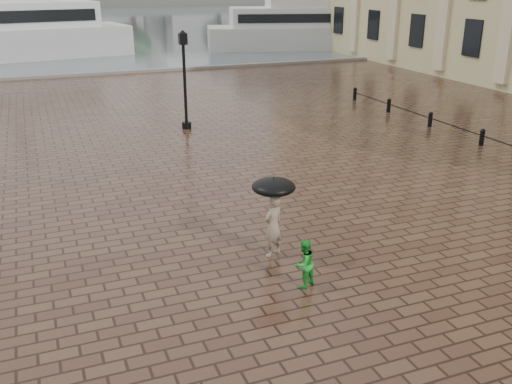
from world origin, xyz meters
TOP-DOWN VIEW (x-y plane):
  - ground at (0.00, 0.00)m, footprint 300.00×300.00m
  - harbour_water at (0.00, 92.00)m, footprint 240.00×240.00m
  - quay_edge at (0.00, 32.00)m, footprint 80.00×0.60m
  - far_shore at (0.00, 160.00)m, footprint 300.00×60.00m
  - bollard_row at (14.00, 6.50)m, footprint 0.22×21.22m
  - adult_pedestrian at (1.62, 0.26)m, footprint 0.72×0.61m
  - child_pedestrian at (1.65, -1.46)m, footprint 0.70×0.63m
  - ferry_far at (24.32, 41.08)m, footprint 23.37×11.04m
  - umbrella at (1.62, 0.26)m, footprint 1.10×1.10m

SIDE VIEW (x-z plane):
  - ground at x=0.00m, z-range 0.00..0.00m
  - harbour_water at x=0.00m, z-range 0.00..0.00m
  - quay_edge at x=0.00m, z-range -0.15..0.15m
  - bollard_row at x=14.00m, z-range 0.03..0.76m
  - child_pedestrian at x=1.65m, z-range 0.00..1.17m
  - adult_pedestrian at x=1.62m, z-range 0.00..1.67m
  - far_shore at x=0.00m, z-range 0.00..2.00m
  - umbrella at x=1.62m, z-range 1.32..2.45m
  - ferry_far at x=24.32m, z-range -1.49..5.97m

